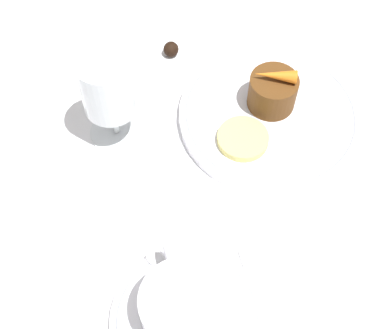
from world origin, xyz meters
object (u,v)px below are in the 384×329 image
object	(u,v)px
dinner_plate	(270,115)
coffee_cup	(183,307)
dessert_cake	(272,90)
wine_glass	(109,90)
fork	(302,246)

from	to	relation	value
dinner_plate	coffee_cup	size ratio (longest dim) A/B	2.07
dinner_plate	dessert_cake	world-z (taller)	dessert_cake
coffee_cup	dinner_plate	bearing A→B (deg)	-39.07
dinner_plate	coffee_cup	xyz separation A→B (m)	(-0.21, 0.17, 0.03)
dessert_cake	coffee_cup	bearing A→B (deg)	142.16
wine_glass	dessert_cake	distance (m)	0.20
wine_glass	fork	world-z (taller)	wine_glass
wine_glass	fork	distance (m)	0.28
dinner_plate	coffee_cup	distance (m)	0.28
dinner_plate	wine_glass	distance (m)	0.21
wine_glass	dinner_plate	bearing A→B (deg)	-100.15
fork	dessert_cake	world-z (taller)	dessert_cake
dinner_plate	fork	world-z (taller)	dinner_plate
coffee_cup	dessert_cake	size ratio (longest dim) A/B	1.85
coffee_cup	dessert_cake	bearing A→B (deg)	-37.84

